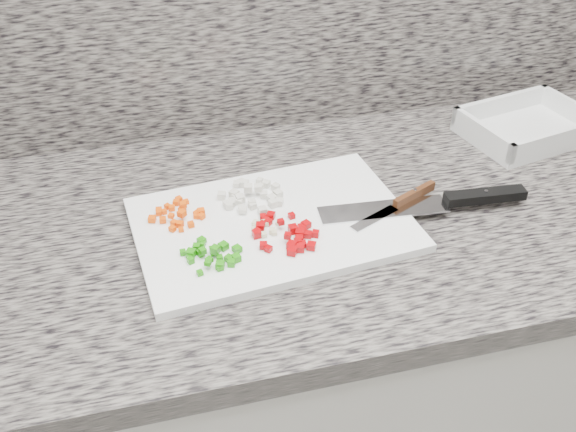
# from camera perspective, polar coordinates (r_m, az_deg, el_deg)

# --- Properties ---
(cabinet) EXTENTS (3.92, 0.62, 0.86)m
(cabinet) POSITION_cam_1_polar(r_m,az_deg,el_deg) (1.39, 3.23, -15.10)
(cabinet) COLOR beige
(cabinet) RESTS_ON ground
(countertop) EXTENTS (3.96, 0.64, 0.04)m
(countertop) POSITION_cam_1_polar(r_m,az_deg,el_deg) (1.07, 4.03, -0.02)
(countertop) COLOR #67615B
(countertop) RESTS_ON cabinet
(cutting_board) EXTENTS (0.45, 0.32, 0.01)m
(cutting_board) POSITION_cam_1_polar(r_m,az_deg,el_deg) (1.01, -1.38, -0.74)
(cutting_board) COLOR white
(cutting_board) RESTS_ON countertop
(carrot_pile) EXTENTS (0.09, 0.09, 0.02)m
(carrot_pile) POSITION_cam_1_polar(r_m,az_deg,el_deg) (1.02, -9.75, 0.20)
(carrot_pile) COLOR #E74B05
(carrot_pile) RESTS_ON cutting_board
(onion_pile) EXTENTS (0.11, 0.10, 0.02)m
(onion_pile) POSITION_cam_1_polar(r_m,az_deg,el_deg) (1.05, -3.36, 1.76)
(onion_pile) COLOR beige
(onion_pile) RESTS_ON cutting_board
(green_pepper_pile) EXTENTS (0.09, 0.08, 0.02)m
(green_pepper_pile) POSITION_cam_1_polar(r_m,az_deg,el_deg) (0.94, -6.69, -3.40)
(green_pepper_pile) COLOR #1E7F0B
(green_pepper_pile) RESTS_ON cutting_board
(red_pepper_pile) EXTENTS (0.10, 0.11, 0.02)m
(red_pepper_pile) POSITION_cam_1_polar(r_m,az_deg,el_deg) (0.97, -0.07, -1.59)
(red_pepper_pile) COLOR #9D0206
(red_pepper_pile) RESTS_ON cutting_board
(garlic_pile) EXTENTS (0.05, 0.05, 0.01)m
(garlic_pile) POSITION_cam_1_polar(r_m,az_deg,el_deg) (0.99, -2.16, -0.82)
(garlic_pile) COLOR beige
(garlic_pile) RESTS_ON cutting_board
(chef_knife) EXTENTS (0.34, 0.06, 0.02)m
(chef_knife) POSITION_cam_1_polar(r_m,az_deg,el_deg) (1.07, 14.25, 1.35)
(chef_knife) COLOR silver
(chef_knife) RESTS_ON cutting_board
(paring_knife) EXTENTS (0.17, 0.09, 0.02)m
(paring_knife) POSITION_cam_1_polar(r_m,az_deg,el_deg) (1.05, 10.31, 1.37)
(paring_knife) COLOR silver
(paring_knife) RESTS_ON cutting_board
(tray) EXTENTS (0.26, 0.21, 0.05)m
(tray) POSITION_cam_1_polar(r_m,az_deg,el_deg) (1.33, 20.45, 7.36)
(tray) COLOR silver
(tray) RESTS_ON countertop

